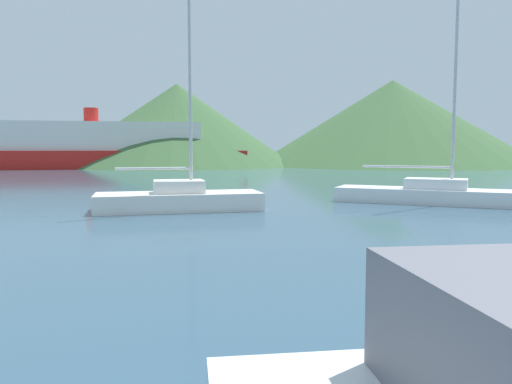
# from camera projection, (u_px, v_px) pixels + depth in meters

# --- Properties ---
(sailboat_inner) EXTENTS (7.97, 5.70, 11.36)m
(sailboat_inner) POSITION_uv_depth(u_px,v_px,m) (436.00, 193.00, 20.60)
(sailboat_inner) COLOR white
(sailboat_inner) RESTS_ON ground_plane
(sailboat_middle) EXTENTS (6.22, 2.81, 10.70)m
(sailboat_middle) POSITION_uv_depth(u_px,v_px,m) (179.00, 197.00, 18.36)
(sailboat_middle) COLOR white
(sailboat_middle) RESTS_ON ground_plane
(ferry_distant) EXTENTS (35.06, 9.13, 6.79)m
(ferry_distant) POSITION_uv_depth(u_px,v_px,m) (92.00, 148.00, 56.39)
(ferry_distant) COLOR red
(ferry_distant) RESTS_ON ground_plane
(hill_central) EXTENTS (31.33, 31.33, 10.69)m
(hill_central) POSITION_uv_depth(u_px,v_px,m) (177.00, 125.00, 65.62)
(hill_central) COLOR #3D6038
(hill_central) RESTS_ON ground_plane
(hill_east) EXTENTS (37.88, 37.88, 11.57)m
(hill_east) POSITION_uv_depth(u_px,v_px,m) (392.00, 123.00, 68.68)
(hill_east) COLOR #3D6038
(hill_east) RESTS_ON ground_plane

